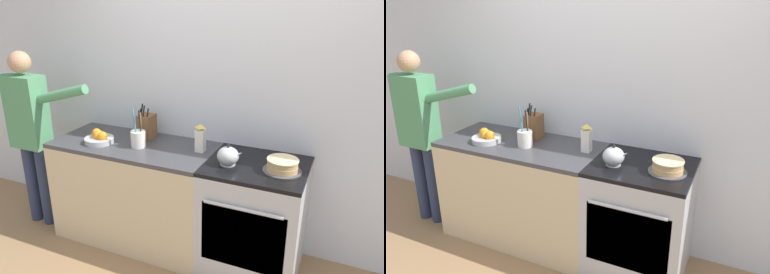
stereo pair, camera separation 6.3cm
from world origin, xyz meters
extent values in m
cube|color=silver|center=(0.00, 0.67, 1.30)|extent=(8.00, 0.04, 2.60)
cube|color=beige|center=(-0.71, 0.32, 0.43)|extent=(1.38, 0.65, 0.87)
cube|color=#3D3D42|center=(-0.71, 0.32, 0.88)|extent=(1.38, 0.65, 0.03)
cube|color=#B7BABF|center=(0.35, 0.32, 0.44)|extent=(0.74, 0.65, 0.87)
cube|color=black|center=(0.35, 0.01, 0.46)|extent=(0.60, 0.01, 0.48)
cylinder|color=#B7BABF|center=(0.35, -0.02, 0.71)|extent=(0.55, 0.02, 0.02)
cube|color=black|center=(0.35, 0.32, 0.89)|extent=(0.74, 0.65, 0.03)
cylinder|color=#4C4C51|center=(0.54, 0.28, 0.91)|extent=(0.27, 0.27, 0.01)
cylinder|color=tan|center=(0.54, 0.28, 0.93)|extent=(0.22, 0.22, 0.04)
cylinder|color=tan|center=(0.54, 0.28, 0.97)|extent=(0.21, 0.21, 0.04)
cylinder|color=beige|center=(0.54, 0.28, 0.99)|extent=(0.22, 0.22, 0.01)
cylinder|color=#B7BABF|center=(0.15, 0.24, 0.90)|extent=(0.11, 0.11, 0.01)
ellipsoid|color=#B7BABF|center=(0.15, 0.24, 0.97)|extent=(0.16, 0.16, 0.14)
cone|color=#B7BABF|center=(0.22, 0.24, 0.99)|extent=(0.08, 0.04, 0.07)
sphere|color=black|center=(0.15, 0.24, 1.05)|extent=(0.02, 0.02, 0.02)
cube|color=brown|center=(-0.67, 0.47, 1.01)|extent=(0.12, 0.15, 0.21)
cylinder|color=black|center=(-0.71, 0.44, 1.14)|extent=(0.01, 0.03, 0.06)
cylinder|color=black|center=(-0.67, 0.43, 1.16)|extent=(0.01, 0.04, 0.09)
cylinder|color=black|center=(-0.63, 0.44, 1.15)|extent=(0.01, 0.03, 0.07)
cylinder|color=black|center=(-0.71, 0.47, 1.16)|extent=(0.01, 0.04, 0.10)
cylinder|color=silver|center=(-0.64, 0.28, 0.97)|extent=(0.12, 0.12, 0.13)
cylinder|color=#A37A51|center=(-0.62, 0.29, 1.07)|extent=(0.04, 0.05, 0.25)
cylinder|color=teal|center=(-0.65, 0.26, 1.09)|extent=(0.06, 0.05, 0.29)
cylinder|color=black|center=(-0.61, 0.28, 1.08)|extent=(0.01, 0.04, 0.27)
cylinder|color=#B7BABF|center=(-0.99, 0.22, 0.92)|extent=(0.25, 0.25, 0.04)
sphere|color=orange|center=(-0.99, 0.22, 0.97)|extent=(0.08, 0.08, 0.08)
sphere|color=orange|center=(-1.00, 0.24, 0.96)|extent=(0.07, 0.07, 0.07)
sphere|color=orange|center=(-0.94, 0.21, 0.97)|extent=(0.08, 0.08, 0.08)
sphere|color=orange|center=(-1.04, 0.26, 0.97)|extent=(0.08, 0.08, 0.08)
cube|color=white|center=(-0.13, 0.39, 0.99)|extent=(0.07, 0.07, 0.18)
pyramid|color=#E0BC4C|center=(-0.13, 0.39, 1.11)|extent=(0.07, 0.07, 0.03)
cylinder|color=#283351|center=(-1.77, 0.15, 0.39)|extent=(0.11, 0.11, 0.78)
cylinder|color=#283351|center=(-1.61, 0.15, 0.39)|extent=(0.11, 0.11, 0.78)
cube|color=#4C8E60|center=(-1.69, 0.15, 1.11)|extent=(0.34, 0.20, 0.65)
cylinder|color=#4C8E60|center=(-1.90, 0.15, 1.16)|extent=(0.08, 0.08, 0.55)
cylinder|color=#4C8E60|center=(-1.29, 0.15, 1.30)|extent=(0.55, 0.08, 0.22)
sphere|color=tan|center=(-1.69, 0.15, 1.54)|extent=(0.19, 0.19, 0.19)
camera|label=1|loc=(0.93, -2.16, 2.03)|focal=35.00mm
camera|label=2|loc=(0.99, -2.13, 2.03)|focal=35.00mm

